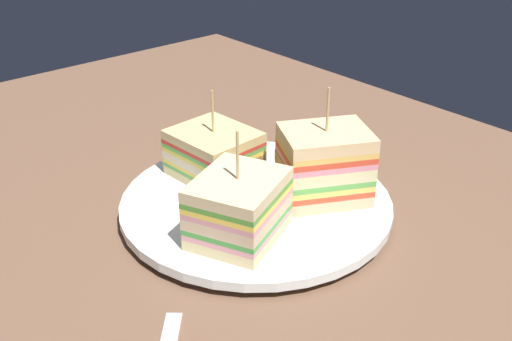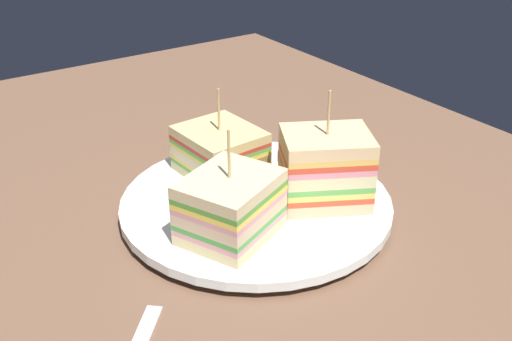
# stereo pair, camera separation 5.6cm
# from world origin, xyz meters

# --- Properties ---
(ground_plane) EXTENTS (1.04, 0.72, 0.02)m
(ground_plane) POSITION_xyz_m (0.00, 0.00, -0.01)
(ground_plane) COLOR brown
(plate) EXTENTS (0.25, 0.25, 0.02)m
(plate) POSITION_xyz_m (0.00, 0.00, 0.01)
(plate) COLOR white
(plate) RESTS_ON ground_plane
(sandwich_wedge_0) EXTENTS (0.08, 0.07, 0.09)m
(sandwich_wedge_0) POSITION_xyz_m (0.06, -0.00, 0.04)
(sandwich_wedge_0) COLOR #DCC483
(sandwich_wedge_0) RESTS_ON plate
(sandwich_wedge_1) EXTENTS (0.09, 0.10, 0.10)m
(sandwich_wedge_1) POSITION_xyz_m (-0.04, 0.05, 0.04)
(sandwich_wedge_1) COLOR beige
(sandwich_wedge_1) RESTS_ON plate
(sandwich_wedge_2) EXTENTS (0.09, 0.10, 0.11)m
(sandwich_wedge_2) POSITION_xyz_m (-0.04, -0.05, 0.05)
(sandwich_wedge_2) COLOR #D6B487
(sandwich_wedge_2) RESTS_ON plate
(chip_pile) EXTENTS (0.06, 0.07, 0.03)m
(chip_pile) POSITION_xyz_m (-0.02, -0.01, 0.03)
(chip_pile) COLOR #EBCA82
(chip_pile) RESTS_ON plate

